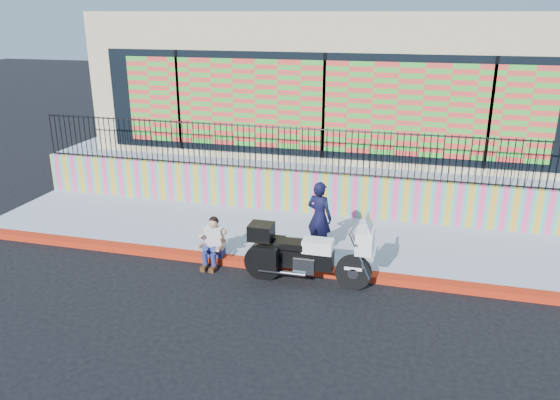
% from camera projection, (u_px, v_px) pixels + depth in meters
% --- Properties ---
extents(ground, '(90.00, 90.00, 0.00)m').
position_uv_depth(ground, '(286.00, 270.00, 11.71)').
color(ground, black).
rests_on(ground, ground).
extents(red_curb, '(16.00, 0.30, 0.15)m').
position_uv_depth(red_curb, '(286.00, 267.00, 11.68)').
color(red_curb, '#A61C0B').
rests_on(red_curb, ground).
extents(sidewalk, '(16.00, 3.00, 0.15)m').
position_uv_depth(sidewalk, '(302.00, 238.00, 13.19)').
color(sidewalk, '#98A2B7').
rests_on(sidewalk, ground).
extents(mural_wall, '(16.00, 0.20, 1.10)m').
position_uv_depth(mural_wall, '(316.00, 193.00, 14.45)').
color(mural_wall, '#FF4383').
rests_on(mural_wall, sidewalk).
extents(metal_fence, '(15.80, 0.04, 1.20)m').
position_uv_depth(metal_fence, '(317.00, 151.00, 14.07)').
color(metal_fence, black).
rests_on(metal_fence, mural_wall).
extents(elevated_platform, '(16.00, 10.00, 1.25)m').
position_uv_depth(elevated_platform, '(344.00, 151.00, 19.13)').
color(elevated_platform, '#98A2B7').
rests_on(elevated_platform, ground).
extents(storefront_building, '(14.00, 8.06, 4.00)m').
position_uv_depth(storefront_building, '(346.00, 75.00, 18.07)').
color(storefront_building, '#CCB488').
rests_on(storefront_building, elevated_platform).
extents(police_motorcycle, '(2.57, 0.85, 1.60)m').
position_uv_depth(police_motorcycle, '(306.00, 253.00, 10.95)').
color(police_motorcycle, black).
rests_on(police_motorcycle, ground).
extents(police_officer, '(0.69, 0.56, 1.63)m').
position_uv_depth(police_officer, '(319.00, 217.00, 12.03)').
color(police_officer, black).
rests_on(police_officer, sidewalk).
extents(seated_man, '(0.54, 0.71, 1.06)m').
position_uv_depth(seated_man, '(212.00, 246.00, 11.79)').
color(seated_man, navy).
rests_on(seated_man, ground).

